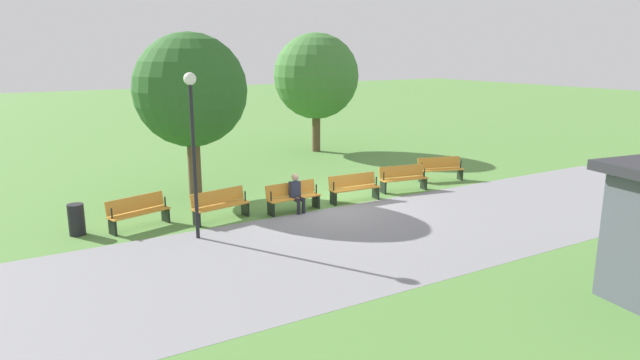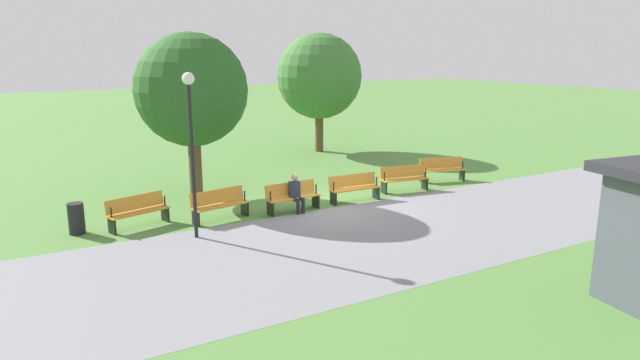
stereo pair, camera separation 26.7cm
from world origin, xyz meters
The scene contains 13 objects.
ground_plane centered at (0.00, 0.00, 0.00)m, with size 120.00×120.00×0.00m, color #54843D.
path_paving centered at (0.00, 3.28, 0.00)m, with size 25.72×6.10×0.01m, color gray.
bench_0 centered at (-5.66, -0.87, 0.47)m, with size 1.81×0.94×0.89m.
bench_1 centered at (-3.42, -0.36, 0.47)m, with size 1.81×0.76×0.89m.
bench_2 centered at (-1.15, -0.10, 0.47)m, with size 1.78×0.57×0.89m.
bench_3 centered at (1.15, -0.10, 0.47)m, with size 1.78×0.57×0.89m.
bench_4 centered at (3.42, -0.36, 0.47)m, with size 1.81×0.76×0.89m.
bench_5 centered at (5.66, -0.87, 0.47)m, with size 1.81×0.94×0.89m.
person_seated centered at (1.09, 0.04, 0.64)m, with size 0.34×0.53×1.20m.
tree_0 centered at (-4.83, -8.79, 3.65)m, with size 4.10×4.10×5.71m.
tree_1 centered at (3.15, -3.40, 3.59)m, with size 3.74×3.74×5.48m.
lamp_post centered at (4.53, 0.84, 2.99)m, with size 0.32×0.32×4.35m.
trash_bin centered at (7.24, -1.09, 0.43)m, with size 0.43×0.43×0.86m, color black.
Camera 1 is at (9.02, 14.66, 4.90)m, focal length 31.35 mm.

